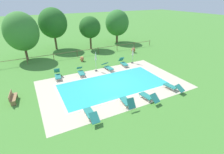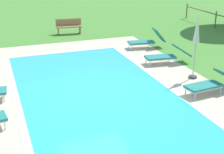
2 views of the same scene
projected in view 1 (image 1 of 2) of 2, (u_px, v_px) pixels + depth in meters
name	position (u px, v px, depth m)	size (l,w,h in m)	color
ground_plane	(113.00, 84.00, 17.33)	(160.00, 160.00, 0.00)	#478433
pool_deck_paving	(113.00, 84.00, 17.33)	(14.39, 8.93, 0.01)	beige
swimming_pool_water	(113.00, 84.00, 17.33)	(10.58, 5.12, 0.01)	#2DB7C6
pool_coping_rim	(113.00, 84.00, 17.32)	(11.06, 5.60, 0.01)	beige
sun_lounger_north_near_steps	(108.00, 67.00, 20.69)	(0.83, 2.10, 0.77)	#237A70
sun_lounger_north_mid	(127.00, 102.00, 13.77)	(0.76, 1.87, 1.01)	#237A70
sun_lounger_north_far	(81.00, 71.00, 19.38)	(0.81, 2.08, 0.79)	#237A70
sun_lounger_north_end	(91.00, 114.00, 12.36)	(0.61, 2.01, 0.82)	#237A70
sun_lounger_south_near_corner	(58.00, 75.00, 18.49)	(0.83, 1.93, 0.98)	#237A70
sun_lounger_south_mid	(173.00, 87.00, 16.13)	(0.92, 2.12, 0.76)	#237A70
sun_lounger_south_far	(123.00, 63.00, 21.92)	(0.80, 1.94, 0.96)	#237A70
sun_lounger_south_end	(149.00, 97.00, 14.52)	(0.85, 2.03, 0.87)	#237A70
patio_umbrella_closed_row_west	(96.00, 57.00, 19.69)	(0.32, 0.32, 2.52)	#383838
patio_umbrella_closed_row_centre	(133.00, 52.00, 22.19)	(0.32, 0.32, 2.35)	#383838
wooden_bench_lawn_side	(13.00, 97.00, 14.28)	(0.62, 1.54, 0.87)	#937047
terracotta_urn_near_fence	(133.00, 50.00, 26.90)	(0.62, 0.62, 0.73)	#A85B38
terracotta_urn_by_tree	(82.00, 59.00, 23.33)	(0.58, 0.58, 0.62)	#C67547
perimeter_fence	(88.00, 51.00, 25.66)	(23.80, 0.08, 1.05)	brown
tree_far_west	(117.00, 23.00, 31.48)	(4.35, 4.35, 5.99)	brown
tree_west_mid	(90.00, 27.00, 27.27)	(3.44, 3.44, 5.32)	brown
tree_centre	(53.00, 23.00, 26.90)	(4.44, 4.44, 6.65)	brown
tree_east_mid	(21.00, 32.00, 22.36)	(4.45, 4.45, 6.47)	brown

